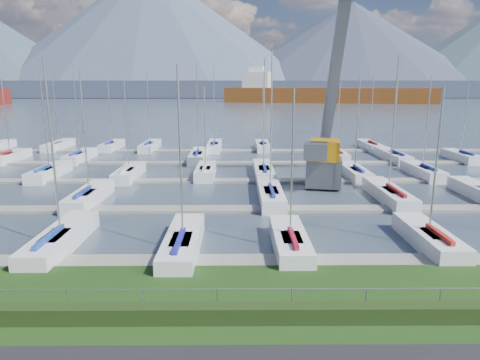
{
  "coord_description": "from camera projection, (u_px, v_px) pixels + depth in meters",
  "views": [
    {
      "loc": [
        -0.21,
        -15.74,
        9.2
      ],
      "look_at": [
        0.0,
        12.0,
        3.0
      ],
      "focal_mm": 32.0,
      "sensor_mm": 36.0,
      "label": 1
    }
  ],
  "objects": [
    {
      "name": "water",
      "position": [
        237.0,
        100.0,
        271.18
      ],
      "size": [
        800.0,
        540.0,
        0.2
      ],
      "primitive_type": "cube",
      "color": "#3C4958"
    },
    {
      "name": "hedge",
      "position": [
        242.0,
        314.0,
        16.9
      ],
      "size": [
        80.0,
        0.7,
        0.7
      ],
      "primitive_type": "cube",
      "color": "#213212",
      "rests_on": "grass"
    },
    {
      "name": "fence",
      "position": [
        242.0,
        289.0,
        17.11
      ],
      "size": [
        80.0,
        0.04,
        0.04
      ],
      "primitive_type": "cylinder",
      "rotation": [
        0.0,
        1.57,
        0.0
      ],
      "color": "gray",
      "rests_on": "grass"
    },
    {
      "name": "foothill",
      "position": [
        237.0,
        89.0,
        338.1
      ],
      "size": [
        900.0,
        80.0,
        12.0
      ],
      "primitive_type": "cube",
      "color": "#3C4458",
      "rests_on": "water"
    },
    {
      "name": "mountains",
      "position": [
        245.0,
        44.0,
        402.1
      ],
      "size": [
        1190.0,
        360.0,
        115.0
      ],
      "color": "#49556A",
      "rests_on": "water"
    },
    {
      "name": "docks",
      "position": [
        239.0,
        181.0,
        42.79
      ],
      "size": [
        90.0,
        41.6,
        0.25
      ],
      "color": "gray",
      "rests_on": "water"
    },
    {
      "name": "crane",
      "position": [
        328.0,
        127.0,
        40.32
      ],
      "size": [
        4.87,
        13.4,
        22.35
      ],
      "rotation": [
        0.0,
        0.0,
        -0.2
      ],
      "color": "#575A5F",
      "rests_on": "water"
    },
    {
      "name": "cargo_ship_mid",
      "position": [
        319.0,
        96.0,
        229.66
      ],
      "size": [
        111.01,
        40.74,
        21.5
      ],
      "rotation": [
        0.0,
        0.0,
        -0.21
      ],
      "color": "brown",
      "rests_on": "water"
    },
    {
      "name": "sailboat_fleet",
      "position": [
        236.0,
        122.0,
        44.92
      ],
      "size": [
        75.1,
        49.54,
        12.94
      ],
      "color": "maroon",
      "rests_on": "water"
    }
  ]
}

